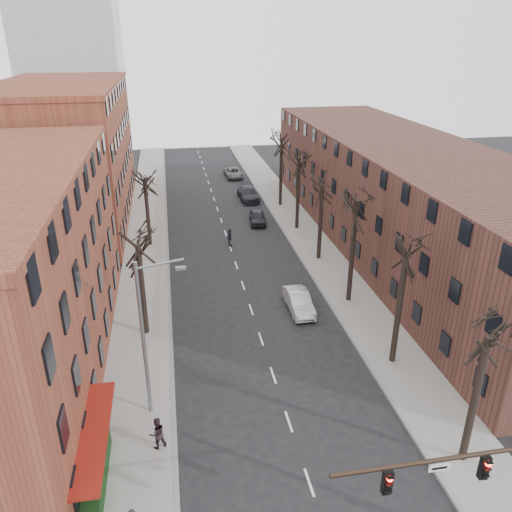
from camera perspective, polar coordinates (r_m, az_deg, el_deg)
sidewalk_left at (r=50.64m, az=-12.39°, el=1.66°), size 4.00×90.00×0.15m
sidewalk_right at (r=52.29m, az=5.37°, el=2.85°), size 4.00×90.00×0.15m
building_left_far at (r=58.20m, az=-20.81°, el=10.71°), size 12.00×28.00×14.00m
building_right at (r=49.06m, az=16.25°, el=6.64°), size 12.00×50.00×10.00m
awning_left at (r=26.30m, az=-17.21°, el=-22.96°), size 1.20×7.00×0.15m
hedge at (r=25.17m, az=-17.89°, el=-23.58°), size 0.80×6.00×1.00m
tree_right_a at (r=27.82m, az=22.41°, el=-20.73°), size 5.20×5.20×10.00m
tree_right_b at (r=33.08m, az=15.25°, el=-11.62°), size 5.20×5.20×10.80m
tree_right_c at (r=39.27m, az=10.49°, el=-5.08°), size 5.20×5.20×11.60m
tree_right_d at (r=46.02m, az=7.14°, el=-0.36°), size 5.20×5.20×10.00m
tree_right_e at (r=53.12m, az=4.67°, el=3.13°), size 5.20×5.20×10.80m
tree_right_f at (r=60.45m, az=2.78°, el=5.78°), size 5.20×5.20×11.60m
tree_left_a at (r=35.44m, az=-12.35°, el=-8.68°), size 5.20×5.20×9.50m
tree_left_b at (r=49.72m, az=-11.95°, el=1.18°), size 5.20×5.20×9.50m
signal_mast_arm at (r=21.04m, az=26.48°, el=-22.26°), size 8.14×0.30×7.20m
streetlight at (r=25.99m, az=-12.43°, el=-8.66°), size 2.45×0.22×9.03m
silver_sedan at (r=37.17m, az=4.92°, el=-5.23°), size 1.55×4.38×1.44m
parked_car_near at (r=54.28m, az=0.17°, el=4.46°), size 2.06×4.25×1.40m
parked_car_mid at (r=62.39m, az=-0.92°, el=7.13°), size 2.35×5.42×1.55m
parked_car_far at (r=72.82m, az=-2.61°, el=9.48°), size 2.47×4.92×1.34m
pedestrian_b at (r=26.23m, az=-11.23°, el=-19.24°), size 1.00×0.89×1.72m
pedestrian_crossing at (r=48.26m, az=-3.03°, el=2.11°), size 0.61×1.09×1.75m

